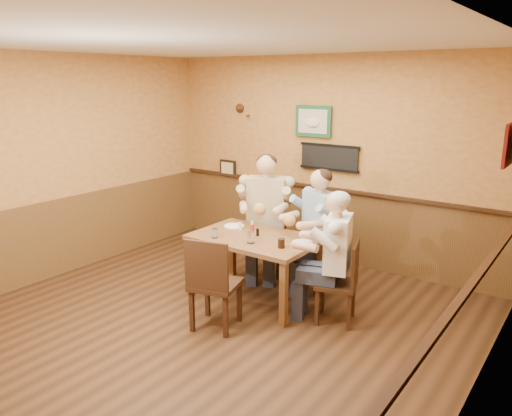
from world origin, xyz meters
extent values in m
plane|color=#321D0F|center=(0.00, 0.00, 0.00)|extent=(5.00, 5.00, 0.00)
cube|color=silver|center=(0.00, 0.00, 2.80)|extent=(5.00, 5.00, 0.02)
cube|color=#C78C45|center=(0.00, 2.50, 1.40)|extent=(5.00, 0.02, 2.80)
cube|color=#C78C45|center=(-2.50, 0.00, 1.40)|extent=(0.02, 5.00, 2.80)
cube|color=#C78C45|center=(2.50, 0.00, 1.40)|extent=(0.02, 5.00, 2.80)
cube|color=brown|center=(0.00, 2.48, 0.50)|extent=(5.00, 0.02, 1.00)
cube|color=brown|center=(2.48, 0.00, 0.50)|extent=(0.02, 5.00, 1.00)
cube|color=black|center=(0.06, 2.46, 1.45)|extent=(0.88, 0.03, 0.34)
cube|color=#1C532F|center=(-0.20, 2.46, 1.92)|extent=(0.54, 0.03, 0.42)
cube|color=black|center=(-1.70, 2.46, 1.12)|extent=(0.30, 0.03, 0.26)
cube|color=maroon|center=(2.46, 1.05, 1.95)|extent=(0.03, 0.48, 0.36)
cube|color=brown|center=(0.01, 0.81, 0.72)|extent=(1.40, 0.90, 0.05)
cube|color=brown|center=(-0.63, 0.42, 0.35)|extent=(0.07, 0.07, 0.70)
cube|color=brown|center=(0.65, 0.42, 0.35)|extent=(0.07, 0.07, 0.70)
cube|color=brown|center=(-0.63, 1.20, 0.35)|extent=(0.07, 0.07, 0.70)
cube|color=brown|center=(0.65, 1.20, 0.35)|extent=(0.07, 0.07, 0.70)
cylinder|color=silver|center=(-0.32, 0.51, 0.80)|extent=(0.08, 0.08, 0.11)
cylinder|color=white|center=(0.11, 0.59, 0.81)|extent=(0.11, 0.11, 0.13)
cylinder|color=black|center=(0.47, 0.66, 0.80)|extent=(0.08, 0.08, 0.10)
cylinder|color=#B02B12|center=(0.01, 0.76, 0.84)|extent=(0.05, 0.05, 0.17)
cylinder|color=white|center=(-0.26, 0.89, 0.80)|extent=(0.04, 0.04, 0.10)
cylinder|color=black|center=(0.02, 0.85, 0.79)|extent=(0.04, 0.04, 0.08)
cylinder|color=white|center=(-0.42, 0.98, 0.76)|extent=(0.26, 0.26, 0.02)
cylinder|color=white|center=(0.57, 0.92, 0.76)|extent=(0.24, 0.24, 0.01)
camera|label=1|loc=(3.16, -3.55, 2.47)|focal=35.00mm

